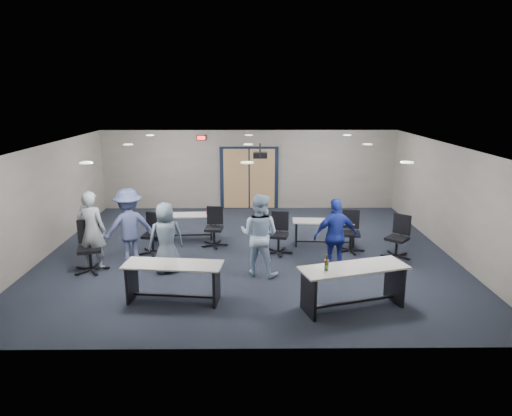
{
  "coord_description": "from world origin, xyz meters",
  "views": [
    {
      "loc": [
        0.08,
        -10.95,
        3.96
      ],
      "look_at": [
        0.19,
        -0.3,
        1.23
      ],
      "focal_mm": 32.0,
      "sensor_mm": 36.0,
      "label": 1
    }
  ],
  "objects_px": {
    "chair_back_c": "(279,234)",
    "chair_loose_left": "(89,247)",
    "table_front_left": "(173,276)",
    "table_back_right": "(324,228)",
    "person_lightblue": "(259,235)",
    "chair_loose_right": "(397,237)",
    "person_back": "(129,227)",
    "chair_back_d": "(351,232)",
    "person_navy": "(336,236)",
    "table_front_right": "(353,280)",
    "person_gray": "(92,230)",
    "table_back_left": "(184,222)",
    "chair_back_a": "(152,234)",
    "person_plaid": "(166,238)",
    "chair_back_b": "(214,227)"
  },
  "relations": [
    {
      "from": "chair_back_a",
      "to": "chair_loose_left",
      "type": "relative_size",
      "value": 0.89
    },
    {
      "from": "chair_loose_right",
      "to": "person_gray",
      "type": "height_order",
      "value": "person_gray"
    },
    {
      "from": "table_back_right",
      "to": "table_front_right",
      "type": "bearing_deg",
      "value": -86.67
    },
    {
      "from": "person_lightblue",
      "to": "table_front_right",
      "type": "bearing_deg",
      "value": 158.31
    },
    {
      "from": "person_lightblue",
      "to": "table_front_left",
      "type": "bearing_deg",
      "value": 61.01
    },
    {
      "from": "chair_loose_left",
      "to": "person_back",
      "type": "bearing_deg",
      "value": 15.74
    },
    {
      "from": "chair_loose_left",
      "to": "person_back",
      "type": "xyz_separation_m",
      "value": [
        0.78,
        0.49,
        0.33
      ]
    },
    {
      "from": "chair_back_c",
      "to": "chair_loose_right",
      "type": "relative_size",
      "value": 0.99
    },
    {
      "from": "person_navy",
      "to": "person_back",
      "type": "relative_size",
      "value": 0.94
    },
    {
      "from": "table_front_left",
      "to": "chair_back_d",
      "type": "xyz_separation_m",
      "value": [
        4.01,
        2.78,
        -0.0
      ]
    },
    {
      "from": "person_plaid",
      "to": "person_lightblue",
      "type": "xyz_separation_m",
      "value": [
        2.08,
        -0.16,
        0.11
      ]
    },
    {
      "from": "person_lightblue",
      "to": "person_navy",
      "type": "xyz_separation_m",
      "value": [
        1.69,
        0.09,
        -0.06
      ]
    },
    {
      "from": "table_back_right",
      "to": "chair_loose_left",
      "type": "distance_m",
      "value": 5.83
    },
    {
      "from": "chair_loose_left",
      "to": "chair_back_c",
      "type": "bearing_deg",
      "value": -1.67
    },
    {
      "from": "table_back_left",
      "to": "chair_back_d",
      "type": "bearing_deg",
      "value": -17.43
    },
    {
      "from": "chair_loose_left",
      "to": "chair_loose_right",
      "type": "relative_size",
      "value": 1.09
    },
    {
      "from": "chair_back_c",
      "to": "chair_back_b",
      "type": "bearing_deg",
      "value": 172.15
    },
    {
      "from": "table_front_left",
      "to": "table_back_right",
      "type": "distance_m",
      "value": 4.74
    },
    {
      "from": "chair_back_d",
      "to": "chair_loose_left",
      "type": "relative_size",
      "value": 0.9
    },
    {
      "from": "chair_loose_right",
      "to": "person_navy",
      "type": "xyz_separation_m",
      "value": [
        -1.68,
        -0.92,
        0.33
      ]
    },
    {
      "from": "chair_loose_right",
      "to": "person_lightblue",
      "type": "bearing_deg",
      "value": -121.42
    },
    {
      "from": "person_plaid",
      "to": "chair_back_d",
      "type": "bearing_deg",
      "value": 174.22
    },
    {
      "from": "table_back_right",
      "to": "chair_back_a",
      "type": "relative_size",
      "value": 1.65
    },
    {
      "from": "table_front_right",
      "to": "chair_back_a",
      "type": "xyz_separation_m",
      "value": [
        -4.36,
        3.03,
        -0.06
      ]
    },
    {
      "from": "table_back_left",
      "to": "chair_back_a",
      "type": "height_order",
      "value": "chair_back_a"
    },
    {
      "from": "chair_back_c",
      "to": "chair_loose_right",
      "type": "distance_m",
      "value": 2.89
    },
    {
      "from": "table_back_right",
      "to": "table_front_left",
      "type": "bearing_deg",
      "value": -132.33
    },
    {
      "from": "table_back_right",
      "to": "chair_back_d",
      "type": "height_order",
      "value": "chair_back_d"
    },
    {
      "from": "chair_loose_right",
      "to": "person_navy",
      "type": "distance_m",
      "value": 1.94
    },
    {
      "from": "table_front_right",
      "to": "person_gray",
      "type": "bearing_deg",
      "value": 143.26
    },
    {
      "from": "chair_back_a",
      "to": "person_gray",
      "type": "height_order",
      "value": "person_gray"
    },
    {
      "from": "chair_back_c",
      "to": "person_plaid",
      "type": "bearing_deg",
      "value": -143.74
    },
    {
      "from": "table_front_left",
      "to": "person_gray",
      "type": "xyz_separation_m",
      "value": [
        -2.11,
        1.69,
        0.39
      ]
    },
    {
      "from": "person_plaid",
      "to": "chair_back_b",
      "type": "bearing_deg",
      "value": -139.6
    },
    {
      "from": "table_front_right",
      "to": "chair_loose_right",
      "type": "relative_size",
      "value": 2.03
    },
    {
      "from": "table_front_right",
      "to": "person_lightblue",
      "type": "bearing_deg",
      "value": 119.27
    },
    {
      "from": "chair_loose_left",
      "to": "person_gray",
      "type": "height_order",
      "value": "person_gray"
    },
    {
      "from": "chair_back_c",
      "to": "table_front_left",
      "type": "bearing_deg",
      "value": -117.38
    },
    {
      "from": "chair_back_c",
      "to": "chair_loose_left",
      "type": "height_order",
      "value": "chair_loose_left"
    },
    {
      "from": "chair_back_a",
      "to": "person_lightblue",
      "type": "bearing_deg",
      "value": -19.68
    },
    {
      "from": "chair_back_c",
      "to": "person_plaid",
      "type": "xyz_separation_m",
      "value": [
        -2.58,
        -1.16,
        0.28
      ]
    },
    {
      "from": "chair_back_b",
      "to": "chair_back_c",
      "type": "xyz_separation_m",
      "value": [
        1.66,
        -0.6,
        0.01
      ]
    },
    {
      "from": "chair_back_c",
      "to": "person_lightblue",
      "type": "height_order",
      "value": "person_lightblue"
    },
    {
      "from": "table_back_left",
      "to": "table_back_right",
      "type": "bearing_deg",
      "value": -12.35
    },
    {
      "from": "table_front_left",
      "to": "chair_back_b",
      "type": "xyz_separation_m",
      "value": [
        0.52,
        3.26,
        -0.01
      ]
    },
    {
      "from": "person_plaid",
      "to": "chair_back_a",
      "type": "bearing_deg",
      "value": -86.55
    },
    {
      "from": "table_back_right",
      "to": "chair_back_b",
      "type": "relative_size",
      "value": 1.65
    },
    {
      "from": "chair_loose_left",
      "to": "chair_back_b",
      "type": "bearing_deg",
      "value": 16.73
    },
    {
      "from": "table_front_left",
      "to": "chair_loose_left",
      "type": "bearing_deg",
      "value": 150.53
    },
    {
      "from": "chair_loose_right",
      "to": "table_front_left",
      "type": "bearing_deg",
      "value": -113.21
    }
  ]
}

